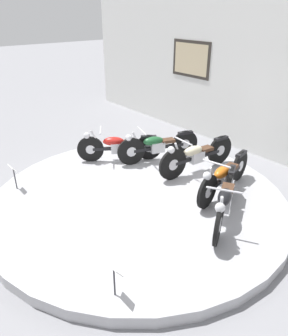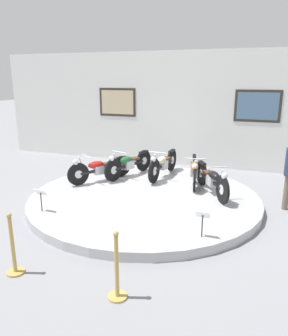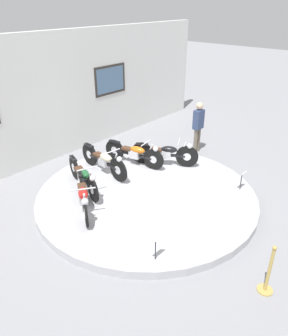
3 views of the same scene
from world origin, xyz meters
TOP-DOWN VIEW (x-y plane):
  - ground_plane at (0.00, 0.00)m, footprint 60.00×60.00m
  - display_platform at (0.00, 0.00)m, footprint 5.60×5.60m
  - back_wall at (0.00, 3.90)m, footprint 14.00×0.22m
  - motorcycle_red at (-1.55, 0.61)m, footprint 1.14×1.65m
  - motorcycle_green at (-0.97, 1.32)m, footprint 0.74×1.91m
  - motorcycle_cream at (-0.00, 1.59)m, footprint 0.54×2.03m
  - motorcycle_orange at (0.97, 1.31)m, footprint 0.59×1.95m
  - motorcycle_black at (1.55, 0.61)m, footprint 1.07×1.76m
  - info_placard_front_left at (-1.73, -1.74)m, footprint 0.26×0.11m
  - info_placard_front_centre at (1.73, -1.74)m, footprint 0.26×0.11m

SIDE VIEW (x-z plane):
  - ground_plane at x=0.00m, z-range 0.00..0.00m
  - display_platform at x=0.00m, z-range 0.00..0.19m
  - info_placard_front_left at x=-1.73m, z-range 0.30..0.82m
  - info_placard_front_centre at x=1.73m, z-range 0.30..0.82m
  - motorcycle_red at x=-1.55m, z-range 0.18..0.96m
  - motorcycle_orange at x=0.97m, z-range 0.18..0.97m
  - motorcycle_green at x=-0.97m, z-range 0.18..0.98m
  - motorcycle_black at x=1.55m, z-range 0.18..0.99m
  - motorcycle_cream at x=0.00m, z-range 0.19..1.00m
  - back_wall at x=0.00m, z-range 0.00..3.85m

